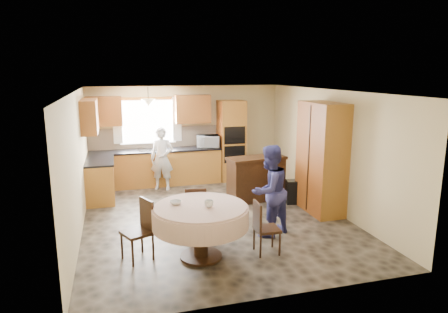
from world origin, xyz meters
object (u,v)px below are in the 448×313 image
chair_right (263,225)px  person_dining (269,191)px  chair_left (141,226)px  cupboard (322,158)px  chair_back (196,209)px  oven_tower (231,141)px  dining_table (201,217)px  person_sink (162,159)px  sideboard (256,180)px

chair_right → person_dining: bearing=-27.5°
chair_left → chair_right: (1.87, -0.35, -0.04)m
cupboard → chair_back: bearing=-168.5°
oven_tower → dining_table: (-1.78, -4.33, -0.40)m
oven_tower → person_sink: oven_tower is taller
chair_left → person_sink: size_ratio=0.61×
dining_table → chair_back: bearing=83.4°
sideboard → chair_left: size_ratio=1.39×
dining_table → person_sink: size_ratio=0.96×
cupboard → person_dining: cupboard is taller
oven_tower → person_dining: size_ratio=1.30×
sideboard → chair_back: (-1.71, -1.60, 0.03)m
cupboard → person_dining: 1.76m
person_dining → chair_back: bearing=-41.9°
chair_left → person_sink: person_sink is taller
person_sink → chair_left: bearing=-82.2°
dining_table → person_sink: (-0.12, 3.90, 0.11)m
person_sink → oven_tower: bearing=32.4°
person_sink → person_dining: size_ratio=0.95×
chair_left → chair_back: size_ratio=1.05×
oven_tower → chair_right: oven_tower is taller
chair_back → chair_right: 1.33m
sideboard → dining_table: 3.08m
dining_table → chair_left: (-0.89, 0.24, -0.14)m
person_sink → chair_right: bearing=-55.0°
sideboard → cupboard: cupboard is taller
oven_tower → person_sink: (-1.90, -0.43, -0.29)m
chair_back → person_sink: bearing=-76.3°
chair_left → chair_right: chair_left is taller
chair_back → person_dining: 1.33m
oven_tower → chair_back: 3.87m
sideboard → chair_back: 2.34m
chair_back → person_dining: bearing=175.1°
dining_table → cupboard: bearing=26.8°
person_sink → person_dining: 3.65m
chair_back → person_sink: 3.04m
cupboard → dining_table: 3.23m
sideboard → chair_back: sideboard is taller
cupboard → dining_table: cupboard is taller
dining_table → chair_back: chair_back is taller
person_dining → chair_left: bearing=-19.3°
chair_right → cupboard: bearing=-48.9°
cupboard → chair_left: size_ratio=2.41×
dining_table → person_dining: 1.47m
oven_tower → person_sink: size_ratio=1.37×
chair_left → person_sink: bearing=143.3°
chair_left → person_sink: (0.77, 3.66, 0.25)m
cupboard → person_sink: cupboard is taller
chair_left → person_dining: person_dining is taller
oven_tower → chair_left: oven_tower is taller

